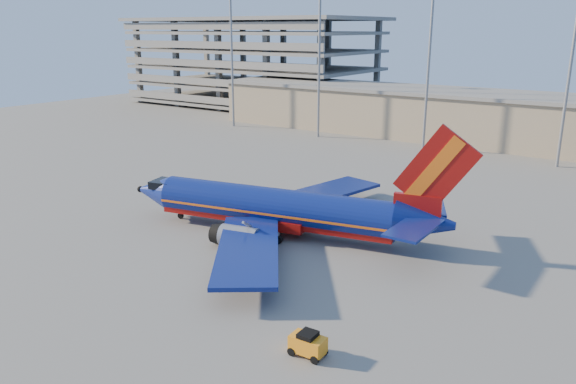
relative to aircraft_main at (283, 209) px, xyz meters
name	(u,v)px	position (x,y,z in m)	size (l,w,h in m)	color
ground	(282,241)	(1.12, -1.65, -2.46)	(220.00, 220.00, 0.00)	slate
terminal_building	(541,122)	(11.12, 56.35, 1.86)	(122.00, 16.00, 8.50)	tan
parking_garage	(253,58)	(-60.88, 72.40, 9.27)	(62.00, 32.00, 21.40)	slate
light_mast_row	(497,38)	(6.12, 44.35, 15.10)	(101.60, 1.60, 28.65)	gray
aircraft_main	(283,209)	(0.00, 0.00, 0.00)	(33.57, 31.95, 11.50)	navy
baggage_tug	(308,344)	(13.35, -16.04, -1.66)	(2.17, 1.36, 1.53)	orange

